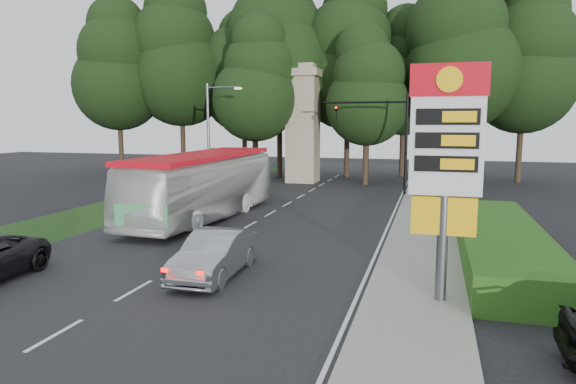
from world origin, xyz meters
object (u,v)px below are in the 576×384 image
(monument, at_px, (303,123))
(traffic_signal_mast, at_px, (387,130))
(gas_station_pylon, at_px, (446,151))
(transit_bus, at_px, (204,186))
(streetlight_signs, at_px, (211,133))
(sedan_silver, at_px, (215,254))

(monument, bearing_deg, traffic_signal_mast, -38.00)
(gas_station_pylon, xyz_separation_m, transit_bus, (-12.23, 10.15, -2.67))
(gas_station_pylon, relative_size, traffic_signal_mast, 0.95)
(transit_bus, bearing_deg, streetlight_signs, 114.85)
(gas_station_pylon, distance_m, streetlight_signs, 25.74)
(gas_station_pylon, height_order, streetlight_signs, streetlight_signs)
(sedan_silver, bearing_deg, transit_bus, 115.29)
(gas_station_pylon, relative_size, transit_bus, 0.54)
(traffic_signal_mast, bearing_deg, transit_bus, -126.32)
(sedan_silver, bearing_deg, traffic_signal_mast, 78.00)
(gas_station_pylon, distance_m, monument, 30.17)
(traffic_signal_mast, distance_m, sedan_silver, 22.05)
(traffic_signal_mast, height_order, sedan_silver, traffic_signal_mast)
(traffic_signal_mast, distance_m, monument, 9.76)
(streetlight_signs, distance_m, transit_bus, 10.96)
(gas_station_pylon, bearing_deg, traffic_signal_mast, 99.09)
(streetlight_signs, bearing_deg, sedan_silver, -65.58)
(streetlight_signs, bearing_deg, monument, 58.03)
(gas_station_pylon, relative_size, monument, 0.68)
(traffic_signal_mast, height_order, monument, monument)
(traffic_signal_mast, distance_m, transit_bus, 14.99)
(transit_bus, bearing_deg, sedan_silver, -60.00)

